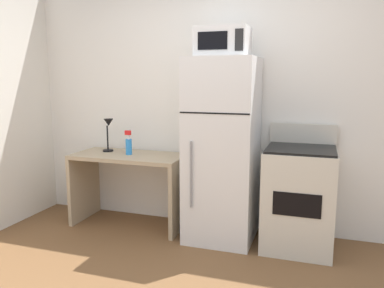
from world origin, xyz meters
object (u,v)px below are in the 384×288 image
object	(u,v)px
desk	(130,176)
refrigerator	(222,151)
spray_bottle	(129,145)
oven_range	(299,197)
desk_lamp	(108,129)
microwave	(223,42)

from	to	relation	value
desk	refrigerator	xyz separation A→B (m)	(0.99, -0.03, 0.33)
spray_bottle	oven_range	xyz separation A→B (m)	(1.70, -0.02, -0.38)
desk	spray_bottle	size ratio (longest dim) A/B	4.65
desk_lamp	microwave	distance (m)	1.52
desk_lamp	spray_bottle	size ratio (longest dim) A/B	1.42
desk	spray_bottle	world-z (taller)	spray_bottle
desk	refrigerator	size ratio (longest dim) A/B	0.68
desk_lamp	oven_range	world-z (taller)	desk_lamp
spray_bottle	refrigerator	size ratio (longest dim) A/B	0.15
desk_lamp	spray_bottle	bearing A→B (deg)	-14.62
desk_lamp	spray_bottle	distance (m)	0.32
spray_bottle	oven_range	bearing A→B (deg)	-0.53
desk	microwave	world-z (taller)	microwave
desk_lamp	refrigerator	distance (m)	1.27
desk	oven_range	distance (m)	1.70
spray_bottle	microwave	size ratio (longest dim) A/B	0.54
refrigerator	microwave	world-z (taller)	microwave
spray_bottle	refrigerator	world-z (taller)	refrigerator
desk	desk_lamp	bearing A→B (deg)	166.62
desk_lamp	oven_range	xyz separation A→B (m)	(1.97, -0.09, -0.52)
desk	desk_lamp	xyz separation A→B (m)	(-0.27, 0.06, 0.47)
desk	oven_range	bearing A→B (deg)	-0.77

